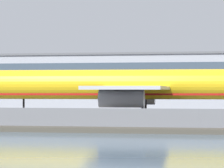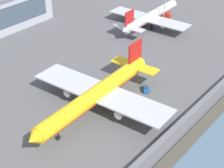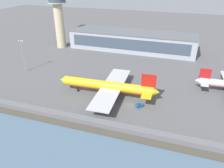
% 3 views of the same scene
% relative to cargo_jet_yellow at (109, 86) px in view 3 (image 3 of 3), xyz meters
% --- Properties ---
extents(ground_plane, '(500.00, 500.00, 0.00)m').
position_rel_cargo_jet_yellow_xyz_m(ground_plane, '(11.20, -4.88, -5.00)').
color(ground_plane, '#565659').
extents(shoreline_seawall, '(320.00, 3.00, 0.50)m').
position_rel_cargo_jet_yellow_xyz_m(shoreline_seawall, '(11.20, -25.38, -4.75)').
color(shoreline_seawall, '#474238').
rests_on(shoreline_seawall, ground).
extents(perimeter_fence, '(280.00, 0.10, 2.38)m').
position_rel_cargo_jet_yellow_xyz_m(perimeter_fence, '(11.20, -20.88, -3.81)').
color(perimeter_fence, slate).
rests_on(perimeter_fence, ground).
extents(cargo_jet_yellow, '(47.28, 40.76, 13.11)m').
position_rel_cargo_jet_yellow_xyz_m(cargo_jet_yellow, '(0.00, 0.00, 0.00)').
color(cargo_jet_yellow, yellow).
rests_on(cargo_jet_yellow, ground).
extents(baggage_tug, '(3.40, 3.39, 1.80)m').
position_rel_cargo_jet_yellow_xyz_m(baggage_tug, '(15.40, -4.93, -4.20)').
color(baggage_tug, '#19519E').
rests_on(baggage_tug, ground).
extents(control_tower, '(13.30, 13.30, 40.45)m').
position_rel_cargo_jet_yellow_xyz_m(control_tower, '(-57.89, 58.31, 18.43)').
color(control_tower, '#C6B793').
rests_on(control_tower, ground).
extents(terminal_building, '(89.56, 21.72, 13.12)m').
position_rel_cargo_jet_yellow_xyz_m(terminal_building, '(-5.74, 68.34, 1.57)').
color(terminal_building, '#9EA3AD').
rests_on(terminal_building, ground).
extents(apron_light_mast_apron_east, '(3.20, 0.40, 18.46)m').
position_rel_cargo_jet_yellow_xyz_m(apron_light_mast_apron_east, '(-54.39, 11.53, 5.48)').
color(apron_light_mast_apron_east, '#93969B').
rests_on(apron_light_mast_apron_east, ground).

